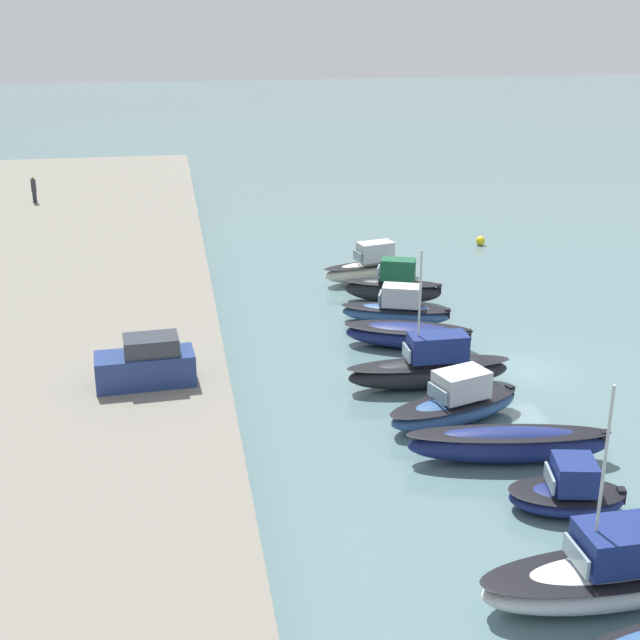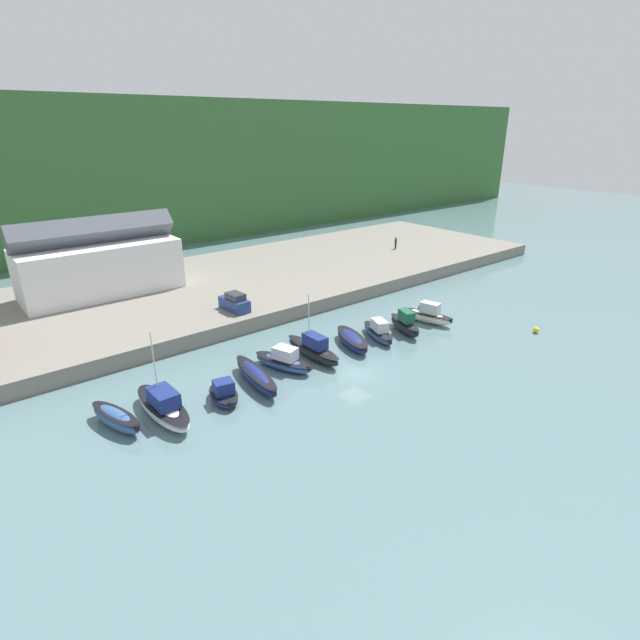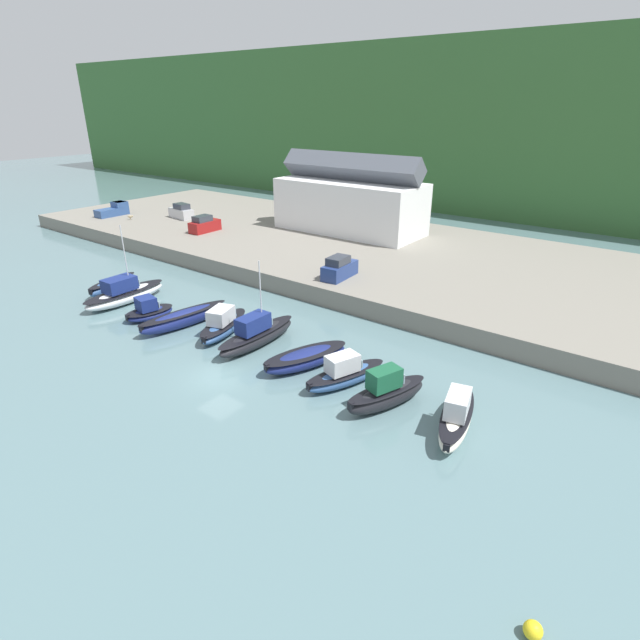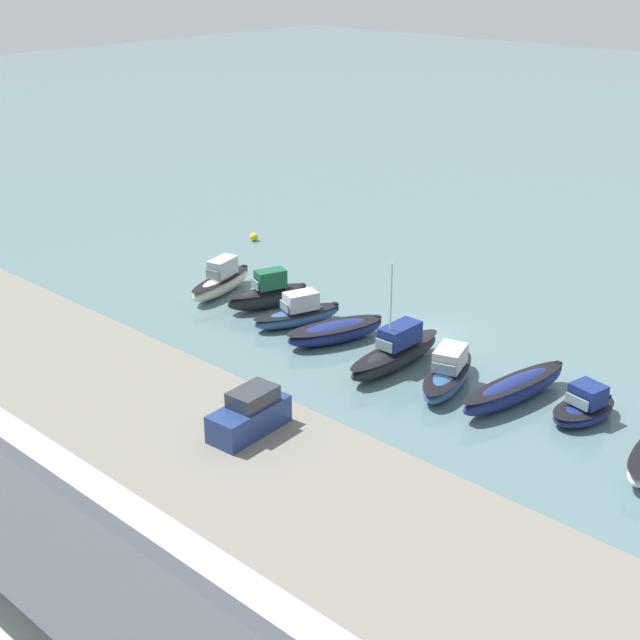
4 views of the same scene
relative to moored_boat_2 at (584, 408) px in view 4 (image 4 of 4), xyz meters
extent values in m
plane|color=slate|center=(12.42, -3.28, -0.71)|extent=(320.00, 320.00, 0.00)
cube|color=gray|center=(12.42, 26.77, 0.18)|extent=(111.88, 30.73, 1.79)
cube|color=#515660|center=(-0.10, 31.41, 9.29)|extent=(19.48, 3.49, 3.49)
ellipsoid|color=navy|center=(0.01, 0.05, -0.26)|extent=(2.93, 4.46, 0.90)
ellipsoid|color=black|center=(0.01, 0.05, 0.06)|extent=(3.03, 4.56, 0.12)
cube|color=navy|center=(-0.03, -0.15, 0.75)|extent=(1.87, 1.73, 1.13)
cube|color=#8CA5B2|center=(0.14, 0.70, 0.59)|extent=(1.45, 0.39, 0.56)
cube|color=black|center=(-0.38, -1.87, -0.08)|extent=(0.41, 0.35, 0.56)
ellipsoid|color=navy|center=(3.79, 0.82, 0.02)|extent=(2.75, 8.21, 1.45)
ellipsoid|color=black|center=(3.79, 0.82, 0.52)|extent=(2.84, 8.38, 0.12)
cube|color=black|center=(3.24, -2.97, 0.31)|extent=(0.40, 0.33, 0.56)
ellipsoid|color=#33568E|center=(7.52, 1.84, -0.14)|extent=(3.88, 6.70, 1.14)
ellipsoid|color=black|center=(7.52, 1.84, 0.26)|extent=(3.99, 6.85, 0.12)
cube|color=silver|center=(7.62, 1.54, 1.02)|extent=(2.11, 2.59, 1.19)
cube|color=#8CA5B2|center=(7.23, 2.75, 0.84)|extent=(1.30, 0.51, 0.59)
cube|color=black|center=(8.47, -1.05, 0.09)|extent=(0.43, 0.38, 0.56)
ellipsoid|color=black|center=(11.27, 1.90, -0.01)|extent=(1.79, 7.81, 1.40)
ellipsoid|color=black|center=(11.27, 1.90, 0.48)|extent=(1.86, 7.96, 0.12)
cube|color=navy|center=(11.27, 1.51, 1.31)|extent=(1.34, 2.73, 1.25)
cube|color=#8CA5B2|center=(11.27, 3.02, 1.12)|extent=(1.20, 0.10, 0.62)
cylinder|color=silver|center=(11.27, 2.48, 3.37)|extent=(0.10, 0.10, 5.37)
ellipsoid|color=navy|center=(16.40, 1.52, -0.07)|extent=(4.18, 6.96, 1.28)
ellipsoid|color=black|center=(16.40, 1.52, 0.37)|extent=(4.30, 7.11, 0.12)
cube|color=black|center=(15.35, -1.46, 0.18)|extent=(0.43, 0.38, 0.56)
ellipsoid|color=#33568E|center=(20.05, 1.25, -0.17)|extent=(3.67, 6.35, 1.08)
ellipsoid|color=black|center=(20.05, 1.25, 0.21)|extent=(3.77, 6.48, 0.12)
cube|color=silver|center=(19.94, 0.96, 0.95)|extent=(1.93, 2.45, 1.17)
cube|color=#8CA5B2|center=(20.35, 2.11, 0.78)|extent=(1.12, 0.48, 0.58)
cube|color=black|center=(19.07, -1.49, 0.04)|extent=(0.43, 0.38, 0.56)
ellipsoid|color=black|center=(23.62, 0.53, 0.02)|extent=(3.41, 6.02, 1.46)
ellipsoid|color=black|center=(23.62, 0.53, 0.53)|extent=(3.51, 6.15, 0.12)
cube|color=#195638|center=(23.52, 0.26, 1.38)|extent=(1.77, 2.31, 1.27)
cube|color=#8CA5B2|center=(23.92, 1.36, 1.19)|extent=(1.00, 0.44, 0.63)
cube|color=black|center=(22.68, -2.08, 0.31)|extent=(0.43, 0.39, 0.56)
ellipsoid|color=white|center=(28.02, 0.90, -0.04)|extent=(3.05, 6.62, 1.33)
ellipsoid|color=black|center=(28.02, 0.90, 0.42)|extent=(3.14, 6.76, 0.12)
cube|color=silver|center=(28.10, 0.59, 1.24)|extent=(1.69, 2.47, 1.23)
cube|color=#8CA5B2|center=(27.80, 1.83, 1.05)|extent=(1.07, 0.35, 0.62)
cube|color=black|center=(28.73, -2.07, 0.22)|extent=(0.42, 0.36, 0.56)
cube|color=navy|center=(9.87, 15.00, 1.78)|extent=(2.09, 4.31, 1.40)
cube|color=#333842|center=(9.89, 14.69, 2.86)|extent=(1.69, 2.41, 0.76)
sphere|color=yellow|center=(35.20, -9.14, -0.37)|extent=(0.69, 0.69, 0.69)
camera|label=1|loc=(-26.05, 13.60, 16.92)|focal=50.00mm
camera|label=2|loc=(-17.26, -34.36, 21.66)|focal=28.00mm
camera|label=3|loc=(36.27, -23.07, 16.79)|focal=28.00mm
camera|label=4|loc=(-17.91, 40.04, 22.89)|focal=50.00mm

